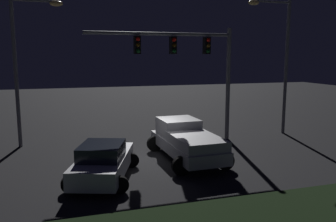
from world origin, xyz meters
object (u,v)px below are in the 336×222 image
object	(u,v)px
pickup_truck	(186,139)
traffic_signal_gantry	(189,56)
street_lamp_left	(26,54)
car_sedan	(103,161)
street_lamp_right	(279,51)

from	to	relation	value
pickup_truck	traffic_signal_gantry	size ratio (longest dim) A/B	0.66
pickup_truck	traffic_signal_gantry	world-z (taller)	traffic_signal_gantry
traffic_signal_gantry	street_lamp_left	size ratio (longest dim) A/B	1.05
car_sedan	street_lamp_right	bearing A→B (deg)	-46.36
pickup_truck	street_lamp_left	size ratio (longest dim) A/B	0.69
street_lamp_left	street_lamp_right	world-z (taller)	street_lamp_right
traffic_signal_gantry	street_lamp_left	bearing A→B (deg)	168.47
street_lamp_left	street_lamp_right	distance (m)	14.78
traffic_signal_gantry	street_lamp_left	xyz separation A→B (m)	(-8.65, 1.76, 0.13)
car_sedan	traffic_signal_gantry	xyz separation A→B (m)	(5.44, 4.75, 4.16)
car_sedan	street_lamp_left	size ratio (longest dim) A/B	0.60
pickup_truck	traffic_signal_gantry	bearing A→B (deg)	-24.67
street_lamp_left	street_lamp_right	xyz separation A→B (m)	(14.72, -1.33, 0.21)
traffic_signal_gantry	street_lamp_right	xyz separation A→B (m)	(6.07, 0.43, 0.34)
street_lamp_left	street_lamp_right	size ratio (longest dim) A/B	0.96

